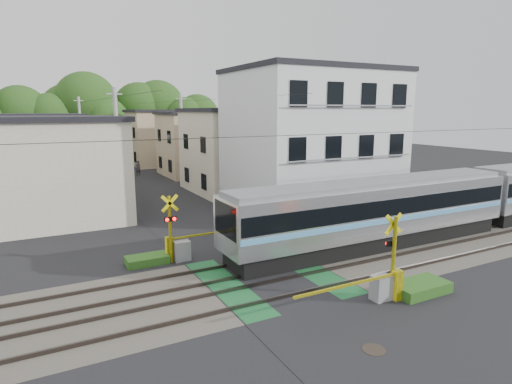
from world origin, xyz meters
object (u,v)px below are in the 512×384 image
crossing_signal_far (180,245)px  apartment_block (311,140)px  pedestrian (138,168)px  manhole_cover (374,350)px  crossing_signal_near (385,281)px

crossing_signal_far → apartment_block: (11.09, 5.84, 3.94)m
apartment_block → pedestrian: size_ratio=6.66×
apartment_block → manhole_cover: 18.24m
crossing_signal_far → pedestrian: size_ratio=3.09×
crossing_signal_near → crossing_signal_far: (-5.17, 7.31, 0.00)m
crossing_signal_near → crossing_signal_far: same height
apartment_block → manhole_cover: apartment_block is taller
apartment_block → pedestrian: apartment_block is taller
pedestrian → manhole_cover: bearing=78.2°
crossing_signal_near → apartment_block: bearing=65.8°
manhole_cover → crossing_signal_far: bearing=105.0°
pedestrian → manhole_cover: 36.23m
crossing_signal_far → crossing_signal_near: bearing=-54.7°
crossing_signal_far → pedestrian: (4.03, 26.58, 0.05)m
crossing_signal_near → pedestrian: size_ratio=3.09×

